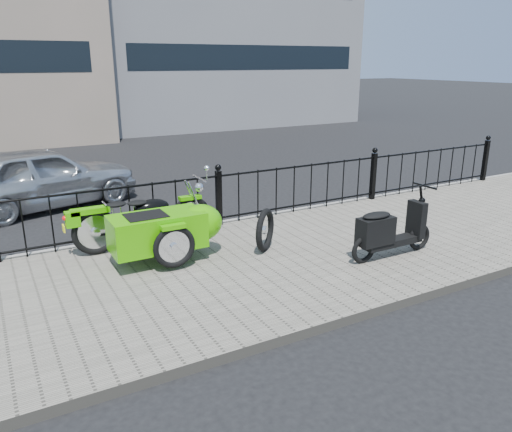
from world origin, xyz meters
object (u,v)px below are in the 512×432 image
motorcycle_sidecar (166,226)px  spare_tire (265,230)px  sedan_car (41,177)px  scooter (388,232)px

motorcycle_sidecar → spare_tire: 1.46m
motorcycle_sidecar → sedan_car: bearing=106.3°
scooter → sedan_car: 6.90m
motorcycle_sidecar → scooter: size_ratio=1.52×
scooter → sedan_car: sedan_car is taller
motorcycle_sidecar → scooter: (2.80, -1.57, -0.08)m
sedan_car → spare_tire: bearing=-165.5°
spare_tire → scooter: bearing=-37.8°
spare_tire → motorcycle_sidecar: bearing=161.3°
spare_tire → sedan_car: size_ratio=0.18×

